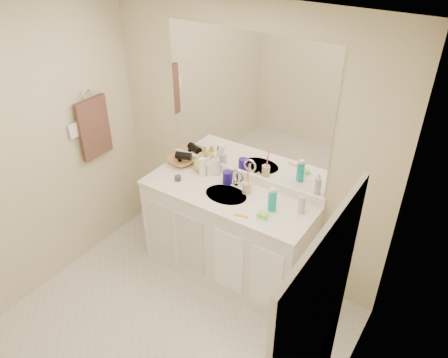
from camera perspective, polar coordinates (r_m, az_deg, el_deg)
floor at (r=3.70m, az=-8.98°, el=-20.95°), size 2.60×2.60×0.00m
ceiling at (r=2.29m, az=-14.29°, el=17.72°), size 2.60×2.60×0.02m
wall_back at (r=3.69m, az=2.80°, el=4.23°), size 2.60×0.02×2.40m
wall_left at (r=3.74m, az=-25.71°, el=1.16°), size 0.02×2.60×2.40m
wall_right at (r=2.33m, az=14.14°, el=-17.46°), size 0.02×2.60×2.40m
vanity_cabinet at (r=3.93m, az=0.41°, el=-7.36°), size 1.50×0.55×0.85m
countertop at (r=3.67m, az=0.43°, el=-2.08°), size 1.52×0.57×0.03m
backsplash at (r=3.82m, az=2.57°, el=0.45°), size 1.52×0.03×0.08m
sink_basin at (r=3.65m, az=0.26°, el=-2.19°), size 0.37×0.37×0.02m
faucet at (r=3.74m, az=1.78°, el=-0.04°), size 0.02×0.02×0.11m
mirror at (r=3.53m, az=2.90°, el=9.34°), size 1.48×0.01×1.20m
blue_mug at (r=3.76m, az=0.44°, el=0.21°), size 0.10×0.10×0.11m
tan_cup at (r=3.64m, az=2.98°, el=-1.16°), size 0.08×0.08×0.10m
toothbrush at (r=3.59m, az=3.16°, el=0.14°), size 0.02×0.04×0.21m
mouthwash_bottle at (r=3.45m, az=6.31°, el=-2.91°), size 0.08×0.08×0.16m
clear_pump_bottle at (r=3.46m, az=10.14°, el=-3.28°), size 0.06×0.06×0.15m
soap_dish at (r=3.40m, az=5.04°, el=-4.95°), size 0.11×0.10×0.01m
green_soap at (r=3.39m, az=5.06°, el=-4.69°), size 0.08×0.06×0.03m
orange_comb at (r=3.41m, az=2.24°, el=-4.83°), size 0.12×0.05×0.00m
dark_jar at (r=3.84m, az=-6.05°, el=0.11°), size 0.07×0.07×0.04m
extra_white_bottle at (r=3.85m, az=-2.85°, el=1.56°), size 0.07×0.07×0.18m
soap_bottle_white at (r=3.86m, az=-1.08°, el=2.02°), size 0.10×0.11×0.21m
soap_bottle_cream at (r=3.89m, az=-1.96°, el=1.81°), size 0.10×0.10×0.17m
soap_bottle_yellow at (r=3.93m, az=-3.00°, el=2.26°), size 0.17×0.17×0.18m
wicker_basket at (r=4.07m, az=-5.49°, el=2.39°), size 0.31×0.31×0.06m
hair_dryer at (r=4.03m, az=-5.31°, el=3.04°), size 0.16×0.12×0.07m
towel_ring at (r=3.95m, az=-17.48°, el=10.34°), size 0.01×0.11×0.11m
hand_towel at (r=4.06m, az=-16.61°, el=6.39°), size 0.04×0.32×0.55m
switch_plate at (r=3.94m, az=-19.07°, el=5.97°), size 0.01×0.08×0.13m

